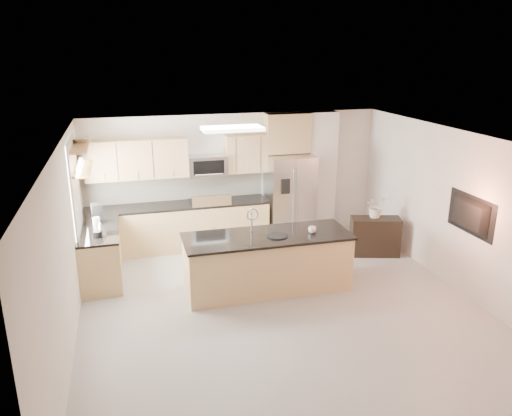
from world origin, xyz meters
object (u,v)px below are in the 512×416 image
object	(u,v)px
blender	(97,229)
refrigerator	(289,198)
credenza	(375,236)
bowl	(80,139)
cup	(312,230)
range	(210,223)
platter	(277,236)
microwave	(207,166)
island	(267,262)
flower_vase	(376,201)
kettle	(101,227)
television	(466,215)
coffee_maker	(97,214)

from	to	relation	value
blender	refrigerator	bearing A→B (deg)	20.61
credenza	bowl	distance (m)	5.64
cup	credenza	bearing A→B (deg)	28.77
range	platter	xyz separation A→B (m)	(0.71, -2.23, 0.48)
microwave	island	bearing A→B (deg)	-75.71
range	flower_vase	xyz separation A→B (m)	(2.99, -1.23, 0.60)
refrigerator	flower_vase	xyz separation A→B (m)	(1.33, -1.19, 0.18)
refrigerator	credenza	xyz separation A→B (m)	(1.32, -1.25, -0.52)
platter	flower_vase	bearing A→B (deg)	23.65
kettle	bowl	distance (m)	1.52
credenza	kettle	size ratio (longest dim) A/B	3.60
flower_vase	television	size ratio (longest dim) A/B	0.61
flower_vase	television	distance (m)	1.98
bowl	television	xyz separation A→B (m)	(5.76, -2.45, -1.04)
credenza	bowl	world-z (taller)	bowl
bowl	cup	bearing A→B (deg)	-23.41
flower_vase	blender	bearing A→B (deg)	-177.56
cup	bowl	xyz separation A→B (m)	(-3.57, 1.54, 1.39)
kettle	island	bearing A→B (deg)	-17.42
credenza	cup	xyz separation A→B (m)	(-1.67, -0.92, 0.62)
microwave	credenza	xyz separation A→B (m)	(2.98, -1.42, -1.26)
coffee_maker	flower_vase	world-z (taller)	flower_vase
kettle	bowl	world-z (taller)	bowl
kettle	coffee_maker	size ratio (longest dim) A/B	0.77
microwave	range	bearing A→B (deg)	-90.00
island	television	bearing A→B (deg)	-18.43
credenza	cup	bearing A→B (deg)	-135.24
cup	coffee_maker	bearing A→B (deg)	156.08
microwave	refrigerator	bearing A→B (deg)	-5.86
television	blender	bearing A→B (deg)	73.36
coffee_maker	bowl	bearing A→B (deg)	168.56
microwave	bowl	world-z (taller)	bowl
island	kettle	xyz separation A→B (m)	(-2.60, 0.82, 0.56)
island	platter	xyz separation A→B (m)	(0.13, -0.10, 0.48)
refrigerator	kettle	bearing A→B (deg)	-160.99
platter	coffee_maker	size ratio (longest dim) A/B	0.99
credenza	blender	xyz separation A→B (m)	(-5.06, -0.15, 0.69)
range	blender	world-z (taller)	blender
microwave	cup	size ratio (longest dim) A/B	5.84
television	kettle	bearing A→B (deg)	71.94
refrigerator	bowl	distance (m)	4.23
range	microwave	xyz separation A→B (m)	(0.00, 0.12, 1.16)
bowl	credenza	bearing A→B (deg)	-6.84
bowl	flower_vase	bearing A→B (deg)	-6.16
island	bowl	world-z (taller)	bowl
island	coffee_maker	bearing A→B (deg)	152.01
island	flower_vase	world-z (taller)	flower_vase
television	microwave	bearing A→B (deg)	47.25
kettle	flower_vase	size ratio (longest dim) A/B	0.40
platter	kettle	bearing A→B (deg)	161.45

